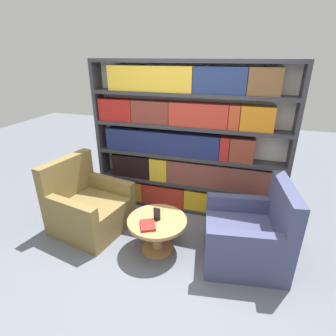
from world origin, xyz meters
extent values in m
plane|color=slate|center=(0.00, 0.00, 0.00)|extent=(14.00, 14.00, 0.00)
cube|color=silver|center=(0.00, 1.51, 1.10)|extent=(2.78, 0.05, 2.20)
cube|color=#333338|center=(-1.37, 1.38, 1.10)|extent=(0.05, 0.30, 2.20)
cube|color=#333338|center=(1.37, 1.38, 1.10)|extent=(0.05, 0.30, 2.20)
cube|color=#333338|center=(0.00, 1.38, 0.03)|extent=(2.68, 0.30, 0.05)
cube|color=#333338|center=(0.00, 1.38, 0.44)|extent=(2.68, 0.30, 0.05)
cube|color=#333338|center=(0.00, 1.38, 0.88)|extent=(2.68, 0.30, 0.05)
cube|color=#333338|center=(0.00, 1.38, 1.32)|extent=(2.68, 0.30, 0.05)
cube|color=#333338|center=(0.00, 1.38, 1.76)|extent=(2.68, 0.30, 0.05)
cube|color=#333338|center=(0.00, 1.38, 2.17)|extent=(2.68, 0.30, 0.05)
cube|color=orange|center=(-0.99, 1.36, 0.21)|extent=(0.59, 0.20, 0.32)
cube|color=#B72F1F|center=(-0.35, 1.36, 0.21)|extent=(0.68, 0.20, 0.32)
cube|color=gold|center=(0.58, 1.36, 0.21)|extent=(1.18, 0.20, 0.32)
cube|color=black|center=(-0.87, 1.36, 0.64)|extent=(0.61, 0.20, 0.35)
cube|color=gold|center=(-0.42, 1.36, 0.64)|extent=(0.27, 0.20, 0.35)
cube|color=brown|center=(0.53, 1.36, 0.64)|extent=(1.61, 0.20, 0.35)
cube|color=navy|center=(-0.39, 1.36, 1.07)|extent=(1.70, 0.20, 0.32)
cube|color=#A7211D|center=(0.53, 1.36, 1.07)|extent=(0.12, 0.20, 0.32)
cube|color=brown|center=(0.76, 1.36, 1.07)|extent=(0.32, 0.20, 0.32)
cube|color=#A71E1A|center=(-1.07, 1.36, 1.50)|extent=(0.51, 0.20, 0.31)
cube|color=brown|center=(-0.53, 1.36, 1.50)|extent=(0.55, 0.20, 0.31)
cube|color=#B33425|center=(0.14, 1.36, 1.50)|extent=(0.79, 0.20, 0.31)
cube|color=#B94225|center=(0.62, 1.36, 1.50)|extent=(0.14, 0.20, 0.31)
cube|color=orange|center=(0.90, 1.36, 1.50)|extent=(0.41, 0.20, 0.31)
cube|color=gold|center=(-0.54, 1.36, 1.95)|extent=(1.18, 0.20, 0.33)
cube|color=navy|center=(0.39, 1.36, 1.95)|extent=(0.66, 0.20, 0.33)
cube|color=brown|center=(0.93, 1.36, 1.95)|extent=(0.39, 0.20, 0.33)
cube|color=olive|center=(-1.12, 0.50, 0.21)|extent=(1.04, 1.02, 0.43)
cube|color=olive|center=(-1.49, 0.57, 0.70)|extent=(0.30, 0.88, 0.55)
cube|color=olive|center=(-1.13, 0.12, 0.53)|extent=(0.76, 0.26, 0.20)
cube|color=olive|center=(-0.98, 0.85, 0.53)|extent=(0.76, 0.26, 0.20)
cube|color=#42476B|center=(0.90, 0.50, 0.21)|extent=(1.01, 0.99, 0.43)
cube|color=#42476B|center=(1.27, 0.56, 0.70)|extent=(0.27, 0.88, 0.55)
cube|color=#42476B|center=(0.77, 0.86, 0.53)|extent=(0.76, 0.23, 0.20)
cube|color=#42476B|center=(0.89, 0.12, 0.53)|extent=(0.76, 0.23, 0.20)
cylinder|color=#AD7F4C|center=(-0.11, 0.34, 0.20)|extent=(0.13, 0.13, 0.40)
cylinder|color=#AD7F4C|center=(-0.11, 0.34, 0.01)|extent=(0.39, 0.39, 0.03)
cylinder|color=#AD7F4C|center=(-0.11, 0.34, 0.42)|extent=(0.71, 0.71, 0.04)
cube|color=black|center=(-0.11, 0.34, 0.44)|extent=(0.05, 0.06, 0.01)
cube|color=#2D2D2D|center=(-0.11, 0.34, 0.52)|extent=(0.08, 0.01, 0.16)
cube|color=maroon|center=(-0.17, 0.18, 0.45)|extent=(0.24, 0.27, 0.03)
camera|label=1|loc=(0.77, -2.12, 2.24)|focal=28.00mm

